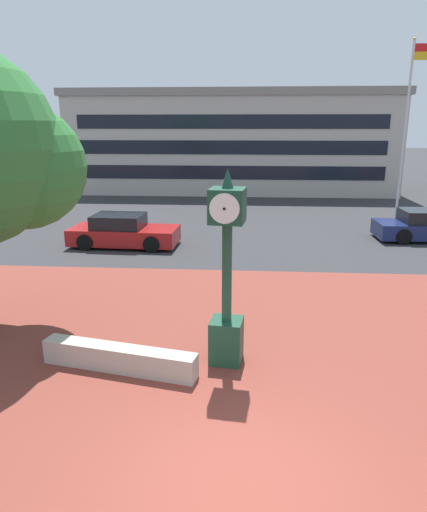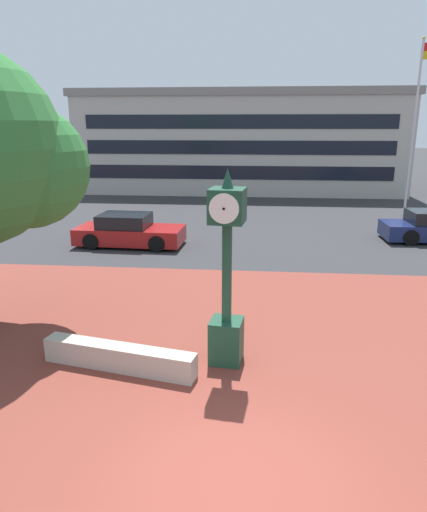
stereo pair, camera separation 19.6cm
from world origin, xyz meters
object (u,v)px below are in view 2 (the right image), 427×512
(street_clock, at_px, (227,280))
(car_street_near, at_px, (129,232))
(civic_building, at_px, (241,140))
(flagpole_primary, at_px, (417,120))

(street_clock, xyz_separation_m, car_street_near, (-4.57, 9.23, -1.20))
(street_clock, distance_m, car_street_near, 10.37)
(civic_building, bearing_deg, flagpole_primary, -54.98)
(street_clock, distance_m, flagpole_primary, 18.31)
(car_street_near, height_order, flagpole_primary, flagpole_primary)
(car_street_near, bearing_deg, civic_building, 171.82)
(flagpole_primary, distance_m, civic_building, 15.96)
(flagpole_primary, bearing_deg, street_clock, -117.30)
(civic_building, bearing_deg, street_clock, -88.31)
(car_street_near, height_order, civic_building, civic_building)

